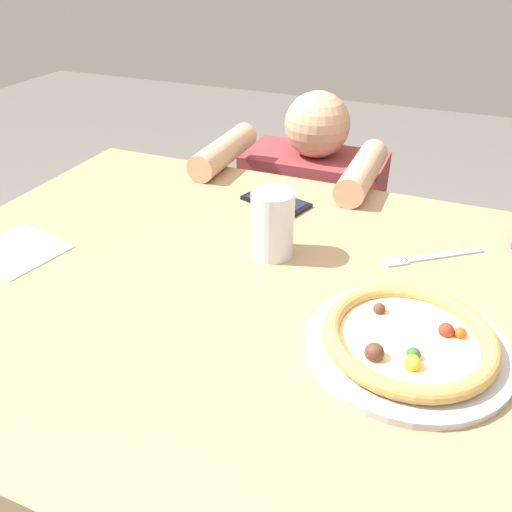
% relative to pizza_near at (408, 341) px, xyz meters
% --- Properties ---
extents(dining_table, '(1.30, 0.94, 0.75)m').
position_rel_pizza_near_xyz_m(dining_table, '(-0.26, 0.07, -0.12)').
color(dining_table, tan).
rests_on(dining_table, ground).
extents(pizza_near, '(0.30, 0.30, 0.04)m').
position_rel_pizza_near_xyz_m(pizza_near, '(0.00, 0.00, 0.00)').
color(pizza_near, '#B7B7BC').
rests_on(pizza_near, dining_table).
extents(water_cup_clear, '(0.08, 0.08, 0.13)m').
position_rel_pizza_near_xyz_m(water_cup_clear, '(-0.28, 0.18, 0.05)').
color(water_cup_clear, silver).
rests_on(water_cup_clear, dining_table).
extents(paper_napkin, '(0.18, 0.17, 0.00)m').
position_rel_pizza_near_xyz_m(paper_napkin, '(-0.73, -0.00, -0.02)').
color(paper_napkin, white).
rests_on(paper_napkin, dining_table).
extents(fork, '(0.17, 0.14, 0.00)m').
position_rel_pizza_near_xyz_m(fork, '(0.00, 0.27, -0.02)').
color(fork, silver).
rests_on(fork, dining_table).
extents(cell_phone, '(0.17, 0.12, 0.01)m').
position_rel_pizza_near_xyz_m(cell_phone, '(-0.35, 0.38, -0.01)').
color(cell_phone, black).
rests_on(cell_phone, dining_table).
extents(diner_seated, '(0.44, 0.53, 0.90)m').
position_rel_pizza_near_xyz_m(diner_seated, '(-0.37, 0.78, -0.37)').
color(diner_seated, '#333847').
rests_on(diner_seated, ground).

